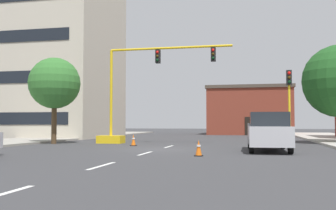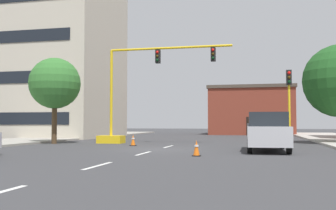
{
  "view_description": "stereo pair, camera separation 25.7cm",
  "coord_description": "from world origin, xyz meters",
  "px_view_note": "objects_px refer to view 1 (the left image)",
  "views": [
    {
      "loc": [
        4.98,
        -20.97,
        1.45
      ],
      "look_at": [
        -0.79,
        5.9,
        2.74
      ],
      "focal_mm": 41.45,
      "sensor_mm": 36.0,
      "label": 1
    },
    {
      "loc": [
        5.23,
        -20.91,
        1.45
      ],
      "look_at": [
        -0.79,
        5.9,
        2.74
      ],
      "focal_mm": 41.45,
      "sensor_mm": 36.0,
      "label": 2
    }
  ],
  "objects_px": {
    "tree_left_near": "(55,83)",
    "traffic_cone_roadside_a": "(133,140)",
    "traffic_signal_gantry": "(128,112)",
    "pickup_truck_silver": "(268,132)",
    "traffic_cone_roadside_b": "(199,148)",
    "traffic_light_pole_right": "(289,90)"
  },
  "relations": [
    {
      "from": "tree_left_near",
      "to": "traffic_cone_roadside_a",
      "type": "height_order",
      "value": "tree_left_near"
    },
    {
      "from": "pickup_truck_silver",
      "to": "traffic_cone_roadside_b",
      "type": "xyz_separation_m",
      "value": [
        -3.13,
        -3.78,
        -0.63
      ]
    },
    {
      "from": "traffic_signal_gantry",
      "to": "tree_left_near",
      "type": "distance_m",
      "value": 5.5
    },
    {
      "from": "traffic_signal_gantry",
      "to": "tree_left_near",
      "type": "height_order",
      "value": "traffic_signal_gantry"
    },
    {
      "from": "tree_left_near",
      "to": "traffic_cone_roadside_b",
      "type": "xyz_separation_m",
      "value": [
        11.27,
        -7.93,
        -3.9
      ]
    },
    {
      "from": "traffic_cone_roadside_a",
      "to": "traffic_cone_roadside_b",
      "type": "xyz_separation_m",
      "value": [
        5.11,
        -6.83,
        -0.01
      ]
    },
    {
      "from": "traffic_light_pole_right",
      "to": "traffic_cone_roadside_b",
      "type": "height_order",
      "value": "traffic_light_pole_right"
    },
    {
      "from": "traffic_signal_gantry",
      "to": "traffic_cone_roadside_b",
      "type": "distance_m",
      "value": 11.63
    },
    {
      "from": "traffic_light_pole_right",
      "to": "traffic_cone_roadside_a",
      "type": "distance_m",
      "value": 10.38
    },
    {
      "from": "traffic_cone_roadside_a",
      "to": "traffic_cone_roadside_b",
      "type": "distance_m",
      "value": 8.53
    },
    {
      "from": "traffic_cone_roadside_a",
      "to": "traffic_signal_gantry",
      "type": "bearing_deg",
      "value": 115.34
    },
    {
      "from": "traffic_signal_gantry",
      "to": "tree_left_near",
      "type": "relative_size",
      "value": 1.59
    },
    {
      "from": "tree_left_near",
      "to": "pickup_truck_silver",
      "type": "height_order",
      "value": "tree_left_near"
    },
    {
      "from": "pickup_truck_silver",
      "to": "traffic_light_pole_right",
      "type": "bearing_deg",
      "value": 72.17
    },
    {
      "from": "traffic_signal_gantry",
      "to": "pickup_truck_silver",
      "type": "xyz_separation_m",
      "value": [
        9.51,
        -5.76,
        -1.3
      ]
    },
    {
      "from": "pickup_truck_silver",
      "to": "traffic_cone_roadside_a",
      "type": "xyz_separation_m",
      "value": [
        -8.23,
        3.06,
        -0.61
      ]
    },
    {
      "from": "traffic_light_pole_right",
      "to": "traffic_signal_gantry",
      "type": "bearing_deg",
      "value": 174.57
    },
    {
      "from": "traffic_signal_gantry",
      "to": "traffic_cone_roadside_b",
      "type": "relative_size",
      "value": 13.55
    },
    {
      "from": "traffic_light_pole_right",
      "to": "traffic_cone_roadside_b",
      "type": "relative_size",
      "value": 6.76
    },
    {
      "from": "tree_left_near",
      "to": "traffic_cone_roadside_a",
      "type": "bearing_deg",
      "value": -10.07
    },
    {
      "from": "traffic_signal_gantry",
      "to": "pickup_truck_silver",
      "type": "bearing_deg",
      "value": -31.19
    },
    {
      "from": "pickup_truck_silver",
      "to": "traffic_signal_gantry",
      "type": "bearing_deg",
      "value": 148.81
    }
  ]
}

